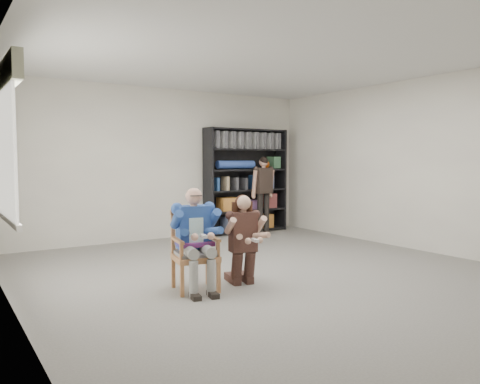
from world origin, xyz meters
TOP-DOWN VIEW (x-y plane):
  - room_shell at (0.00, 0.00)m, footprint 6.00×7.00m
  - floor at (0.00, 0.00)m, footprint 6.00×7.00m
  - window_left at (-2.95, 1.00)m, footprint 0.16×2.00m
  - armchair at (-1.17, 0.05)m, footprint 0.61×0.60m
  - seated_man at (-1.17, 0.05)m, footprint 0.64×0.79m
  - kneeling_woman at (-0.59, -0.07)m, footprint 0.59×0.80m
  - bookshelf at (1.70, 3.28)m, footprint 1.80×0.38m
  - standing_man at (1.92, 2.98)m, footprint 0.48×0.27m

SIDE VIEW (x-z plane):
  - floor at x=0.00m, z-range -0.01..0.01m
  - armchair at x=-1.17m, z-range 0.00..0.90m
  - kneeling_woman at x=-0.59m, z-range 0.00..1.08m
  - seated_man at x=-1.17m, z-range 0.00..1.18m
  - standing_man at x=1.92m, z-range 0.00..1.54m
  - bookshelf at x=1.70m, z-range 0.00..2.10m
  - room_shell at x=0.00m, z-range 0.00..2.80m
  - window_left at x=-2.95m, z-range 0.76..2.50m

